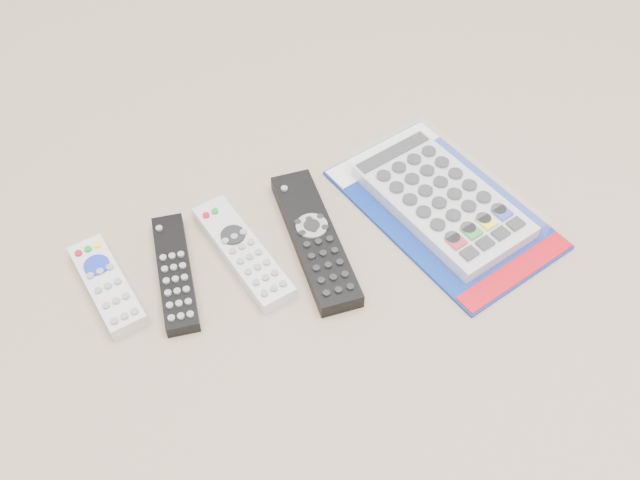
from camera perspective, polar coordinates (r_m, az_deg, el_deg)
name	(u,v)px	position (r m, az deg, el deg)	size (l,w,h in m)	color
remote_small_grey	(107,285)	(0.90, -16.69, -3.48)	(0.06, 0.15, 0.02)	silver
remote_slim_black	(175,273)	(0.89, -11.52, -2.59)	(0.07, 0.18, 0.02)	black
remote_silver_dvd	(243,252)	(0.90, -6.19, -0.94)	(0.07, 0.19, 0.02)	silver
remote_large_black	(315,239)	(0.90, -0.41, 0.09)	(0.08, 0.23, 0.02)	black
jumbo_remote_packaged	(442,199)	(0.95, 9.77, 3.24)	(0.23, 0.33, 0.04)	navy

